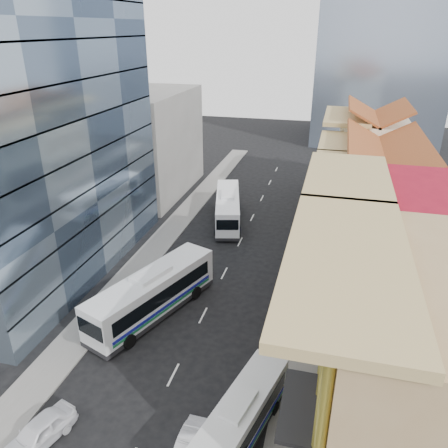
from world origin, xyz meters
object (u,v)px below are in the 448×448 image
(bus_left_far, at_px, (228,207))
(sedan_left, at_px, (38,433))
(bus_left_near, at_px, (153,293))
(shophouse_tan, at_px, (411,376))
(bus_right, at_px, (238,422))
(office_tower, at_px, (24,114))

(bus_left_far, xyz_separation_m, sedan_left, (-2.82, -33.00, -1.13))
(bus_left_near, bearing_deg, shophouse_tan, -6.59)
(bus_right, xyz_separation_m, sedan_left, (-11.00, -2.99, -0.76))
(shophouse_tan, height_order, bus_right, shophouse_tan)
(bus_left_far, relative_size, bus_right, 1.24)
(bus_left_near, xyz_separation_m, sedan_left, (-1.48, -13.20, -1.26))
(bus_left_far, height_order, sedan_left, bus_left_far)
(office_tower, distance_m, bus_left_near, 18.96)
(bus_right, bearing_deg, shophouse_tan, 21.24)
(shophouse_tan, relative_size, bus_right, 1.46)
(bus_left_near, relative_size, bus_right, 1.33)
(bus_left_far, distance_m, bus_right, 31.10)
(bus_left_near, bearing_deg, sedan_left, -75.89)
(bus_left_near, bearing_deg, bus_left_far, 106.62)
(office_tower, xyz_separation_m, bus_left_near, (12.98, -4.78, -12.96))
(bus_left_near, relative_size, sedan_left, 2.79)
(office_tower, bearing_deg, bus_left_near, -20.23)
(bus_left_far, bearing_deg, bus_right, -88.59)
(shophouse_tan, xyz_separation_m, bus_right, (-8.50, -0.99, -4.47))
(shophouse_tan, bearing_deg, sedan_left, -168.46)
(bus_right, bearing_deg, bus_left_near, 147.58)
(office_tower, relative_size, bus_left_near, 2.36)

